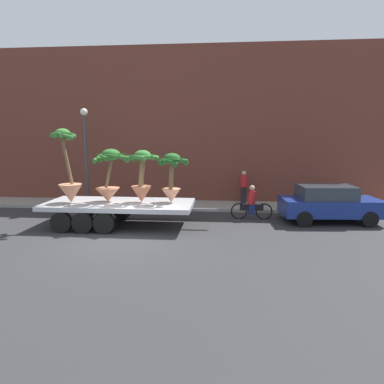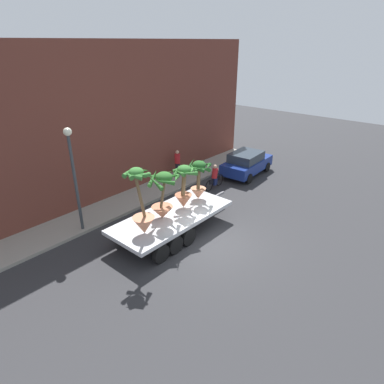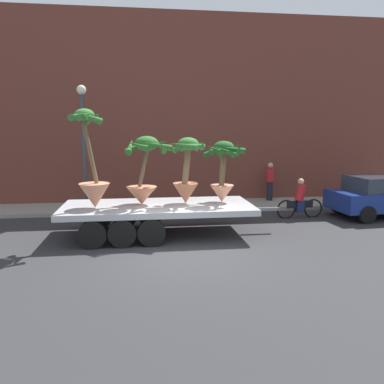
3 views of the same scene
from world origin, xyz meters
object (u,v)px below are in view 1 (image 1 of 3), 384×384
Objects in this scene: potted_palm_rear at (172,175)px; potted_palm_middle at (142,176)px; parked_car at (328,203)px; street_lamp at (85,144)px; flatbed_trailer at (114,207)px; potted_palm_extra at (68,174)px; cyclist at (252,204)px; pedestrian_near_gate at (244,186)px; potted_palm_front at (110,176)px.

potted_palm_middle is at bearing -175.61° from potted_palm_rear.
potted_palm_middle reaches higher than parked_car.
street_lamp reaches higher than parked_car.
street_lamp reaches higher than flatbed_trailer.
potted_palm_extra is (-4.10, -0.46, 0.04)m from potted_palm_rear.
cyclist is at bearing 19.57° from potted_palm_middle.
potted_palm_extra is at bearing -78.81° from street_lamp.
pedestrian_near_gate is at bearing 137.60° from parked_car.
potted_palm_extra is at bearing -171.90° from flatbed_trailer.
potted_palm_rear reaches higher than flatbed_trailer.
potted_palm_rear is 0.92× the size of potted_palm_front.
potted_palm_middle reaches higher than potted_palm_rear.
flatbed_trailer is 5.95m from cyclist.
parked_car is (8.90, 1.50, 0.05)m from flatbed_trailer.
pedestrian_near_gate is at bearing 34.04° from potted_palm_extra.
potted_palm_extra is at bearing -173.64° from potted_palm_rear.
potted_palm_extra reaches higher than potted_palm_middle.
flatbed_trailer is 9.03m from parked_car.
potted_palm_rear is 0.67× the size of potted_palm_extra.
street_lamp reaches higher than potted_palm_front.
flatbed_trailer is at bearing -139.86° from pedestrian_near_gate.
pedestrian_near_gate is (3.10, 4.41, -1.05)m from potted_palm_rear.
potted_palm_middle is 6.30m from pedestrian_near_gate.
potted_palm_front reaches higher than flatbed_trailer.
potted_palm_rear is 5.85m from street_lamp.
potted_palm_front reaches higher than potted_palm_rear.
street_lamp reaches higher than potted_palm_middle.
potted_palm_front is 0.52× the size of parked_car.
street_lamp is at bearing 125.26° from potted_palm_front.
potted_palm_front is 9.25m from parked_car.
flatbed_trailer is at bearing -163.17° from cyclist.
potted_palm_middle is at bearing -169.84° from parked_car.
street_lamp is (-7.91, -1.29, 2.19)m from pedestrian_near_gate.
cyclist is 1.08× the size of pedestrian_near_gate.
potted_palm_extra is at bearing -165.14° from cyclist.
flatbed_trailer is at bearing -170.42° from parked_car.
potted_palm_middle is 7.93m from parked_car.
potted_palm_middle is 2.94m from potted_palm_extra.
potted_palm_front is 0.45× the size of street_lamp.
potted_palm_middle is 4.97m from cyclist.
potted_palm_middle is 1.14× the size of cyclist.
potted_palm_front reaches higher than cyclist.
flatbed_trailer is 3.78× the size of cyclist.
flatbed_trailer is at bearing -174.18° from potted_palm_middle.
potted_palm_rear is at bearing -33.01° from street_lamp.
potted_palm_extra reaches higher than potted_palm_rear.
potted_palm_middle is 0.71× the size of potted_palm_extra.
street_lamp reaches higher than potted_palm_extra.
parked_car reaches higher than flatbed_trailer.
potted_palm_front is 7.28m from pedestrian_near_gate.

